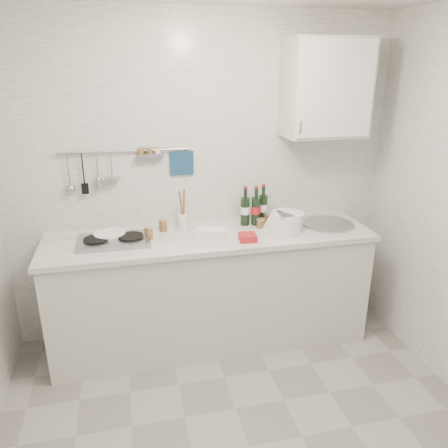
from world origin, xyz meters
name	(u,v)px	position (x,y,z in m)	size (l,w,h in m)	color
floor	(249,447)	(0.00, 0.00, 0.00)	(3.00, 3.00, 0.00)	slate
back_wall	(202,182)	(0.00, 1.40, 1.25)	(3.00, 0.02, 2.50)	silver
counter	(212,292)	(0.01, 1.10, 0.43)	(2.44, 0.64, 0.96)	beige
wall_rail	(123,164)	(-0.60, 1.37, 1.43)	(0.98, 0.09, 0.34)	#93969B
wall_cabinet	(326,88)	(0.90, 1.22, 1.95)	(0.60, 0.38, 0.70)	beige
plate_stack_hob	(109,236)	(-0.74, 1.17, 0.94)	(0.26, 0.25, 0.05)	#455D9C
plate_stack_sink	(285,222)	(0.57, 1.07, 0.98)	(0.33, 0.31, 0.14)	white
wine_bottles	(255,205)	(0.39, 1.26, 1.07)	(0.23, 0.12, 0.31)	black
butter_dish	(210,233)	(-0.01, 1.05, 0.95)	(0.21, 0.11, 0.06)	white
strawberry_punnet	(248,237)	(0.24, 0.92, 0.94)	(0.12, 0.12, 0.05)	red
utensil_crock	(183,220)	(-0.18, 1.25, 1.00)	(0.08, 0.08, 0.32)	white
jar_a	(163,225)	(-0.34, 1.26, 0.97)	(0.06, 0.06, 0.09)	brown
jar_b	(267,218)	(0.49, 1.24, 0.96)	(0.07, 0.07, 0.08)	brown
jar_c	(261,223)	(0.41, 1.16, 0.96)	(0.07, 0.07, 0.07)	brown
jar_d	(149,233)	(-0.45, 1.12, 0.97)	(0.06, 0.06, 0.09)	brown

